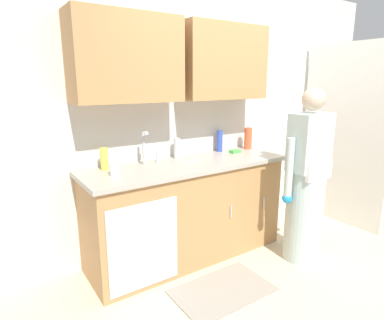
# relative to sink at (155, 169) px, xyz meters

# --- Properties ---
(ground_plane) EXTENTS (9.00, 9.00, 0.00)m
(ground_plane) POSITION_rel_sink_xyz_m (0.87, -0.71, -0.93)
(ground_plane) COLOR beige
(kitchen_wall_with_uppers) EXTENTS (4.80, 0.44, 2.70)m
(kitchen_wall_with_uppers) POSITION_rel_sink_xyz_m (0.73, 0.29, 0.55)
(kitchen_wall_with_uppers) COLOR beige
(kitchen_wall_with_uppers) RESTS_ON ground
(closet_door_panel) EXTENTS (0.04, 1.10, 2.10)m
(closet_door_panel) POSITION_rel_sink_xyz_m (2.32, -0.31, 0.12)
(closet_door_panel) COLOR silver
(closet_door_panel) RESTS_ON ground
(counter_cabinet) EXTENTS (1.90, 0.62, 0.90)m
(counter_cabinet) POSITION_rel_sink_xyz_m (0.32, -0.01, -0.48)
(counter_cabinet) COLOR #B27F4C
(counter_cabinet) RESTS_ON ground
(countertop) EXTENTS (1.96, 0.66, 0.04)m
(countertop) POSITION_rel_sink_xyz_m (0.32, -0.01, -0.01)
(countertop) COLOR #A8A093
(countertop) RESTS_ON counter_cabinet
(sink) EXTENTS (0.50, 0.36, 0.35)m
(sink) POSITION_rel_sink_xyz_m (0.00, 0.00, 0.00)
(sink) COLOR #B7BABF
(sink) RESTS_ON counter_cabinet
(person_at_sink) EXTENTS (0.55, 0.34, 1.62)m
(person_at_sink) POSITION_rel_sink_xyz_m (1.21, -0.66, -0.23)
(person_at_sink) COLOR white
(person_at_sink) RESTS_ON ground
(floor_mat) EXTENTS (0.80, 0.50, 0.01)m
(floor_mat) POSITION_rel_sink_xyz_m (0.24, -0.66, -0.92)
(floor_mat) COLOR gray
(floor_mat) RESTS_ON ground
(bottle_water_tall) EXTENTS (0.06, 0.06, 0.23)m
(bottle_water_tall) POSITION_rel_sink_xyz_m (0.88, 0.21, 0.13)
(bottle_water_tall) COLOR #334CB2
(bottle_water_tall) RESTS_ON countertop
(bottle_soap) EXTENTS (0.08, 0.08, 0.24)m
(bottle_soap) POSITION_rel_sink_xyz_m (1.23, 0.15, 0.13)
(bottle_soap) COLOR #E05933
(bottle_soap) RESTS_ON countertop
(bottle_cleaner_spray) EXTENTS (0.06, 0.06, 0.20)m
(bottle_cleaner_spray) POSITION_rel_sink_xyz_m (0.34, 0.20, 0.11)
(bottle_cleaner_spray) COLOR silver
(bottle_cleaner_spray) RESTS_ON countertop
(bottle_dish_liquid) EXTENTS (0.07, 0.07, 0.19)m
(bottle_dish_liquid) POSITION_rel_sink_xyz_m (-0.40, 0.16, 0.11)
(bottle_dish_liquid) COLOR #D8D14C
(bottle_dish_liquid) RESTS_ON countertop
(cup_by_sink) EXTENTS (0.08, 0.08, 0.11)m
(cup_by_sink) POSITION_rel_sink_xyz_m (-0.39, -0.05, 0.07)
(cup_by_sink) COLOR white
(cup_by_sink) RESTS_ON countertop
(knife_on_counter) EXTENTS (0.22, 0.14, 0.01)m
(knife_on_counter) POSITION_rel_sink_xyz_m (0.41, 0.00, 0.02)
(knife_on_counter) COLOR silver
(knife_on_counter) RESTS_ON countertop
(sponge) EXTENTS (0.11, 0.07, 0.03)m
(sponge) POSITION_rel_sink_xyz_m (0.98, 0.07, 0.03)
(sponge) COLOR #4CBF4C
(sponge) RESTS_ON countertop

